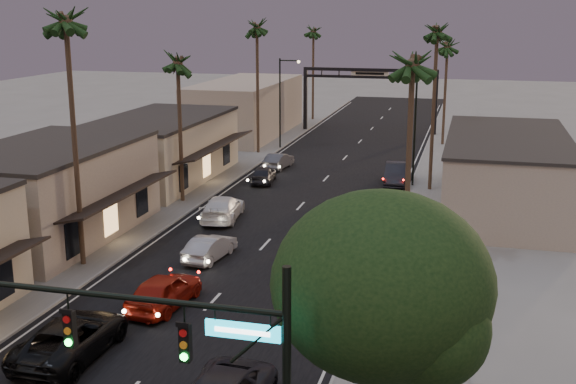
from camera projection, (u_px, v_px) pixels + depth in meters
The scene contains 29 objects.
ground at pixel (310, 196), 54.23m from camera, with size 200.00×200.00×0.00m, color slate.
road at pixel (323, 181), 58.92m from camera, with size 14.00×120.00×0.02m, color black.
sidewalk_left at pixel (240, 158), 67.79m from camera, with size 5.00×92.00×0.12m, color slate.
sidewalk_right at pixel (446, 169), 63.17m from camera, with size 5.00×92.00×0.12m, color slate.
storefront_mid at pixel (49, 194), 43.58m from camera, with size 8.00×14.00×5.50m, color gray.
storefront_far at pixel (160, 150), 58.66m from camera, with size 8.00×16.00×5.00m, color #BAAE8E.
storefront_dist at pixel (246, 108), 80.12m from camera, with size 8.00×20.00×6.00m, color gray.
building_right at pixel (506, 174), 50.21m from camera, with size 8.00×18.00×5.00m, color gray.
traffic_signal at pixel (212, 363), 17.81m from camera, with size 8.51×0.22×7.80m.
corner_tree at pixel (384, 293), 19.91m from camera, with size 6.20×6.20×8.80m.
arch at pixel (370, 84), 81.03m from camera, with size 15.20×0.40×7.27m.
streetlight_right at pixel (412, 120), 55.94m from camera, with size 2.13×0.30×9.00m.
streetlight_left at pixel (283, 96), 71.51m from camera, with size 2.13×0.30×9.00m.
palm_lb at pixel (65, 14), 36.15m from camera, with size 3.20×3.20×15.20m.
palm_lc at pixel (177, 56), 50.01m from camera, with size 3.20×3.20×12.20m.
palm_ld at pixel (257, 23), 67.37m from camera, with size 3.20×3.20×14.20m.
palm_ra at pixel (413, 56), 34.32m from camera, with size 3.20×3.20×13.20m.
palm_rb at pixel (438, 26), 52.86m from camera, with size 3.20×3.20×14.20m.
palm_rc at pixel (448, 42), 72.10m from camera, with size 3.20×3.20×12.20m.
palm_far at pixel (313, 28), 89.12m from camera, with size 3.20×3.20×13.20m.
oncoming_red at pixel (164, 291), 33.70m from camera, with size 1.95×4.84×1.65m, color maroon.
oncoming_pickup at pixel (72, 337), 28.92m from camera, with size 2.72×5.90×1.64m, color black.
oncoming_silver at pixel (210, 247), 40.29m from camera, with size 1.46×4.19×1.38m, color gray.
oncoming_white at pixel (223, 208), 47.97m from camera, with size 2.22×5.46×1.59m, color silver.
oncoming_dgrey at pixel (264, 174), 58.25m from camera, with size 1.66×4.13×1.41m, color black.
oncoming_grey_far at pixel (278, 161), 63.48m from camera, with size 1.47×4.21×1.39m, color #48494D.
curbside_black at pixel (328, 262), 37.88m from camera, with size 1.99×4.90×1.42m, color black.
curbside_grey at pixel (334, 230), 43.21m from camera, with size 1.90×4.72×1.61m, color #57575D.
curbside_far at pixel (397, 174), 57.74m from camera, with size 1.80×5.15×1.70m, color black.
Camera 1 is at (11.58, -11.24, 13.55)m, focal length 45.00 mm.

